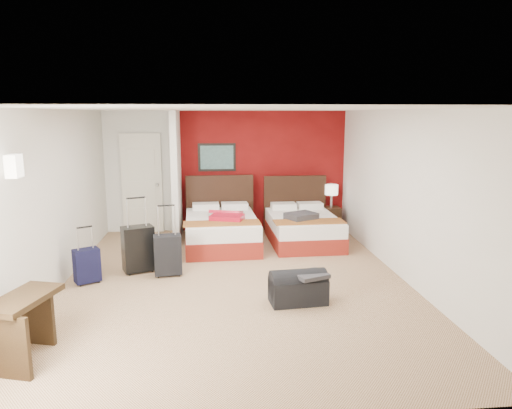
{
  "coord_description": "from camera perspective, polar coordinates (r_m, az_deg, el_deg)",
  "views": [
    {
      "loc": [
        -0.34,
        -6.63,
        2.43
      ],
      "look_at": [
        0.38,
        0.8,
        1.0
      ],
      "focal_mm": 33.14,
      "sensor_mm": 36.0,
      "label": 1
    }
  ],
  "objects": [
    {
      "name": "ground",
      "position": [
        7.07,
        -2.48,
        -9.28
      ],
      "size": [
        6.5,
        6.5,
        0.0
      ],
      "primitive_type": "plane",
      "color": "tan",
      "rests_on": "ground"
    },
    {
      "name": "room_walls",
      "position": [
        8.2,
        -12.96,
        2.35
      ],
      "size": [
        5.02,
        6.52,
        2.5
      ],
      "color": "silver",
      "rests_on": "ground"
    },
    {
      "name": "red_accent_panel",
      "position": [
        9.99,
        0.75,
        4.07
      ],
      "size": [
        3.5,
        0.04,
        2.5
      ],
      "primitive_type": "cube",
      "color": "maroon",
      "rests_on": "ground"
    },
    {
      "name": "partition_wall",
      "position": [
        9.33,
        -9.58,
        3.44
      ],
      "size": [
        0.12,
        1.2,
        2.5
      ],
      "primitive_type": "cube",
      "color": "silver",
      "rests_on": "ground"
    },
    {
      "name": "entry_door",
      "position": [
        10.03,
        -13.59,
        2.5
      ],
      "size": [
        0.82,
        0.06,
        2.05
      ],
      "primitive_type": "cube",
      "color": "silver",
      "rests_on": "ground"
    },
    {
      "name": "bed_left",
      "position": [
        8.82,
        -4.21,
        -3.28
      ],
      "size": [
        1.37,
        1.91,
        0.56
      ],
      "primitive_type": "cube",
      "rotation": [
        0.0,
        0.0,
        0.04
      ],
      "color": "white",
      "rests_on": "ground"
    },
    {
      "name": "bed_right",
      "position": [
        9.06,
        5.71,
        -3.02
      ],
      "size": [
        1.28,
        1.8,
        0.53
      ],
      "primitive_type": "cube",
      "rotation": [
        0.0,
        0.0,
        0.02
      ],
      "color": "white",
      "rests_on": "ground"
    },
    {
      "name": "red_suitcase_open",
      "position": [
        8.65,
        -3.56,
        -1.31
      ],
      "size": [
        0.78,
        0.92,
        0.1
      ],
      "primitive_type": "cube",
      "rotation": [
        0.0,
        0.0,
        -0.3
      ],
      "color": "#B80F27",
      "rests_on": "bed_left"
    },
    {
      "name": "jacket_bundle",
      "position": [
        8.68,
        5.48,
        -1.42
      ],
      "size": [
        0.65,
        0.6,
        0.12
      ],
      "primitive_type": "cube",
      "rotation": [
        0.0,
        0.0,
        0.47
      ],
      "color": "#38373C",
      "rests_on": "bed_right"
    },
    {
      "name": "nightstand",
      "position": [
        10.06,
        8.99,
        -1.76
      ],
      "size": [
        0.38,
        0.38,
        0.51
      ],
      "primitive_type": "cube",
      "rotation": [
        0.0,
        0.0,
        0.03
      ],
      "color": "black",
      "rests_on": "ground"
    },
    {
      "name": "table_lamp",
      "position": [
        9.96,
        9.08,
        1.02
      ],
      "size": [
        0.33,
        0.33,
        0.48
      ],
      "primitive_type": "cylinder",
      "rotation": [
        0.0,
        0.0,
        -0.31
      ],
      "color": "silver",
      "rests_on": "nightstand"
    },
    {
      "name": "suitcase_black",
      "position": [
        7.6,
        -14.02,
        -5.39
      ],
      "size": [
        0.54,
        0.44,
        0.7
      ],
      "primitive_type": "cube",
      "rotation": [
        0.0,
        0.0,
        0.38
      ],
      "color": "black",
      "rests_on": "ground"
    },
    {
      "name": "suitcase_charcoal",
      "position": [
        7.35,
        -10.6,
        -6.18
      ],
      "size": [
        0.44,
        0.31,
        0.6
      ],
      "primitive_type": "cube",
      "rotation": [
        0.0,
        0.0,
        0.14
      ],
      "color": "black",
      "rests_on": "ground"
    },
    {
      "name": "suitcase_navy",
      "position": [
        7.34,
        -19.72,
        -7.14
      ],
      "size": [
        0.41,
        0.36,
        0.49
      ],
      "primitive_type": "cube",
      "rotation": [
        0.0,
        0.0,
        0.53
      ],
      "color": "black",
      "rests_on": "ground"
    },
    {
      "name": "duffel_bag",
      "position": [
        6.28,
        5.1,
        -10.16
      ],
      "size": [
        0.76,
        0.45,
        0.37
      ],
      "primitive_type": "cube",
      "rotation": [
        0.0,
        0.0,
        0.09
      ],
      "color": "black",
      "rests_on": "ground"
    },
    {
      "name": "jacket_draped",
      "position": [
        6.19,
        6.6,
        -8.44
      ],
      "size": [
        0.5,
        0.46,
        0.05
      ],
      "primitive_type": "cube",
      "rotation": [
        0.0,
        0.0,
        0.38
      ],
      "color": "#333338",
      "rests_on": "duffel_bag"
    },
    {
      "name": "desk",
      "position": [
        5.36,
        -26.06,
        -13.27
      ],
      "size": [
        0.62,
        0.9,
        0.68
      ],
      "primitive_type": "cube",
      "rotation": [
        0.0,
        0.0,
        -0.28
      ],
      "color": "black",
      "rests_on": "ground"
    }
  ]
}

